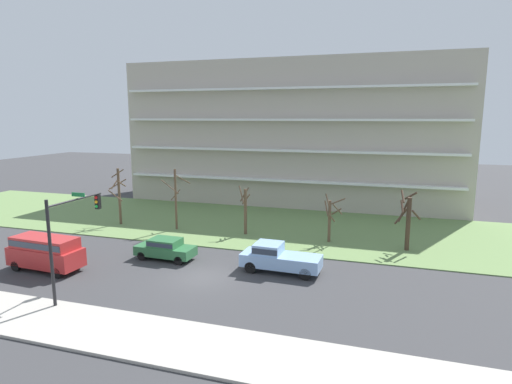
{
  "coord_description": "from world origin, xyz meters",
  "views": [
    {
      "loc": [
        11.33,
        -24.21,
        10.44
      ],
      "look_at": [
        1.82,
        6.0,
        4.79
      ],
      "focal_mm": 29.73,
      "sensor_mm": 36.0,
      "label": 1
    }
  ],
  "objects_px": {
    "van_red_center_left": "(45,251)",
    "tree_left": "(176,198)",
    "tree_far_left": "(119,194)",
    "pickup_blue_near_left": "(278,257)",
    "tree_center": "(245,209)",
    "sedan_green_center_right": "(165,248)",
    "tree_far_right": "(407,220)",
    "tree_right": "(331,217)",
    "traffic_signal_mast": "(69,229)"
  },
  "relations": [
    {
      "from": "van_red_center_left",
      "to": "tree_left",
      "type": "bearing_deg",
      "value": 76.62
    },
    {
      "from": "tree_far_left",
      "to": "pickup_blue_near_left",
      "type": "xyz_separation_m",
      "value": [
        17.95,
        -7.79,
        -2.01
      ]
    },
    {
      "from": "tree_far_left",
      "to": "tree_center",
      "type": "bearing_deg",
      "value": 1.12
    },
    {
      "from": "sedan_green_center_right",
      "to": "tree_far_right",
      "type": "bearing_deg",
      "value": -154.66
    },
    {
      "from": "tree_far_right",
      "to": "tree_far_left",
      "type": "bearing_deg",
      "value": 179.29
    },
    {
      "from": "tree_right",
      "to": "van_red_center_left",
      "type": "distance_m",
      "value": 21.67
    },
    {
      "from": "tree_center",
      "to": "pickup_blue_near_left",
      "type": "xyz_separation_m",
      "value": [
        5.09,
        -8.04,
        -1.31
      ]
    },
    {
      "from": "traffic_signal_mast",
      "to": "tree_center",
      "type": "bearing_deg",
      "value": 71.48
    },
    {
      "from": "tree_far_left",
      "to": "van_red_center_left",
      "type": "distance_m",
      "value": 12.7
    },
    {
      "from": "sedan_green_center_right",
      "to": "tree_far_left",
      "type": "bearing_deg",
      "value": -38.07
    },
    {
      "from": "sedan_green_center_right",
      "to": "pickup_blue_near_left",
      "type": "bearing_deg",
      "value": -178.24
    },
    {
      "from": "tree_left",
      "to": "traffic_signal_mast",
      "type": "xyz_separation_m",
      "value": [
        1.35,
        -15.2,
        1.05
      ]
    },
    {
      "from": "tree_left",
      "to": "traffic_signal_mast",
      "type": "distance_m",
      "value": 15.29
    },
    {
      "from": "tree_right",
      "to": "pickup_blue_near_left",
      "type": "bearing_deg",
      "value": -107.67
    },
    {
      "from": "tree_far_right",
      "to": "van_red_center_left",
      "type": "relative_size",
      "value": 0.91
    },
    {
      "from": "tree_far_left",
      "to": "tree_center",
      "type": "relative_size",
      "value": 1.24
    },
    {
      "from": "pickup_blue_near_left",
      "to": "van_red_center_left",
      "type": "relative_size",
      "value": 1.03
    },
    {
      "from": "tree_far_right",
      "to": "sedan_green_center_right",
      "type": "height_order",
      "value": "tree_far_right"
    },
    {
      "from": "tree_far_left",
      "to": "traffic_signal_mast",
      "type": "height_order",
      "value": "traffic_signal_mast"
    },
    {
      "from": "tree_far_right",
      "to": "sedan_green_center_right",
      "type": "relative_size",
      "value": 1.08
    },
    {
      "from": "tree_left",
      "to": "traffic_signal_mast",
      "type": "bearing_deg",
      "value": -84.92
    },
    {
      "from": "tree_far_left",
      "to": "traffic_signal_mast",
      "type": "bearing_deg",
      "value": -63.68
    },
    {
      "from": "tree_left",
      "to": "traffic_signal_mast",
      "type": "height_order",
      "value": "traffic_signal_mast"
    },
    {
      "from": "tree_center",
      "to": "van_red_center_left",
      "type": "relative_size",
      "value": 0.84
    },
    {
      "from": "tree_right",
      "to": "sedan_green_center_right",
      "type": "relative_size",
      "value": 0.94
    },
    {
      "from": "tree_right",
      "to": "van_red_center_left",
      "type": "bearing_deg",
      "value": -145.13
    },
    {
      "from": "tree_far_left",
      "to": "tree_center",
      "type": "distance_m",
      "value": 12.88
    },
    {
      "from": "tree_far_left",
      "to": "tree_right",
      "type": "distance_m",
      "value": 20.47
    },
    {
      "from": "van_red_center_left",
      "to": "tree_right",
      "type": "bearing_deg",
      "value": 37.97
    },
    {
      "from": "tree_far_left",
      "to": "traffic_signal_mast",
      "type": "xyz_separation_m",
      "value": [
        7.62,
        -15.4,
        1.12
      ]
    },
    {
      "from": "tree_far_left",
      "to": "sedan_green_center_right",
      "type": "relative_size",
      "value": 1.25
    },
    {
      "from": "tree_far_left",
      "to": "van_red_center_left",
      "type": "xyz_separation_m",
      "value": [
        2.69,
        -12.3,
        -1.63
      ]
    },
    {
      "from": "van_red_center_left",
      "to": "tree_far_left",
      "type": "bearing_deg",
      "value": 105.42
    },
    {
      "from": "tree_far_right",
      "to": "van_red_center_left",
      "type": "distance_m",
      "value": 26.63
    },
    {
      "from": "van_red_center_left",
      "to": "tree_center",
      "type": "bearing_deg",
      "value": 54.08
    },
    {
      "from": "tree_far_left",
      "to": "sedan_green_center_right",
      "type": "distance_m",
      "value": 12.38
    },
    {
      "from": "van_red_center_left",
      "to": "traffic_signal_mast",
      "type": "bearing_deg",
      "value": -29.07
    },
    {
      "from": "pickup_blue_near_left",
      "to": "traffic_signal_mast",
      "type": "xyz_separation_m",
      "value": [
        -10.33,
        -7.61,
        3.13
      ]
    },
    {
      "from": "tree_center",
      "to": "tree_left",
      "type": "bearing_deg",
      "value": -176.08
    },
    {
      "from": "pickup_blue_near_left",
      "to": "sedan_green_center_right",
      "type": "distance_m",
      "value": 8.58
    },
    {
      "from": "sedan_green_center_right",
      "to": "tree_center",
      "type": "bearing_deg",
      "value": -111.73
    },
    {
      "from": "tree_far_left",
      "to": "tree_far_right",
      "type": "xyz_separation_m",
      "value": [
        26.45,
        -0.33,
        -0.5
      ]
    },
    {
      "from": "tree_right",
      "to": "traffic_signal_mast",
      "type": "distance_m",
      "value": 20.21
    },
    {
      "from": "tree_left",
      "to": "tree_right",
      "type": "bearing_deg",
      "value": 1.14
    },
    {
      "from": "tree_left",
      "to": "van_red_center_left",
      "type": "xyz_separation_m",
      "value": [
        -3.58,
        -12.1,
        -1.7
      ]
    },
    {
      "from": "tree_far_left",
      "to": "sedan_green_center_right",
      "type": "height_order",
      "value": "tree_far_left"
    },
    {
      "from": "pickup_blue_near_left",
      "to": "sedan_green_center_right",
      "type": "bearing_deg",
      "value": 1.9
    },
    {
      "from": "tree_far_right",
      "to": "traffic_signal_mast",
      "type": "distance_m",
      "value": 24.18
    },
    {
      "from": "tree_center",
      "to": "sedan_green_center_right",
      "type": "xyz_separation_m",
      "value": [
        -3.49,
        -8.05,
        -1.46
      ]
    },
    {
      "from": "tree_right",
      "to": "pickup_blue_near_left",
      "type": "distance_m",
      "value": 8.35
    }
  ]
}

